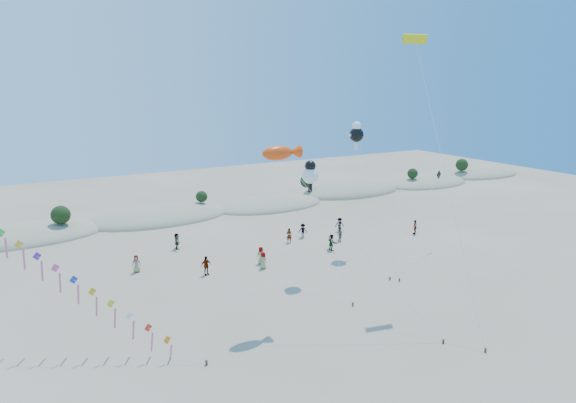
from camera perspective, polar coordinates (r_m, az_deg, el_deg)
The scene contains 7 objects.
dune_ridge at distance 66.71m, azimuth -14.06°, elevation -1.73°, with size 145.30×11.49×5.57m.
fish_kite at distance 35.23m, azimuth -0.72°, elevation 5.75°, with size 8.89×10.45×13.07m.
cartoon_kite_low at distance 43.30m, azimuth 2.66°, elevation 3.31°, with size 1.48×8.40×10.79m.
cartoon_kite_high at distance 51.02m, azimuth 8.14°, elevation 8.00°, with size 3.22×10.68×13.66m.
parafoil_kite at distance 41.84m, azimuth 14.95°, elevation 17.46°, with size 4.47×12.38×21.33m.
dark_kite at distance 51.70m, azimuth 16.07°, elevation 0.01°, with size 11.72×5.72×8.37m.
beachgoers at distance 52.14m, azimuth -0.75°, elevation -4.77°, with size 32.63×11.04×1.82m.
Camera 1 is at (-15.43, -17.16, 17.33)m, focal length 30.00 mm.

